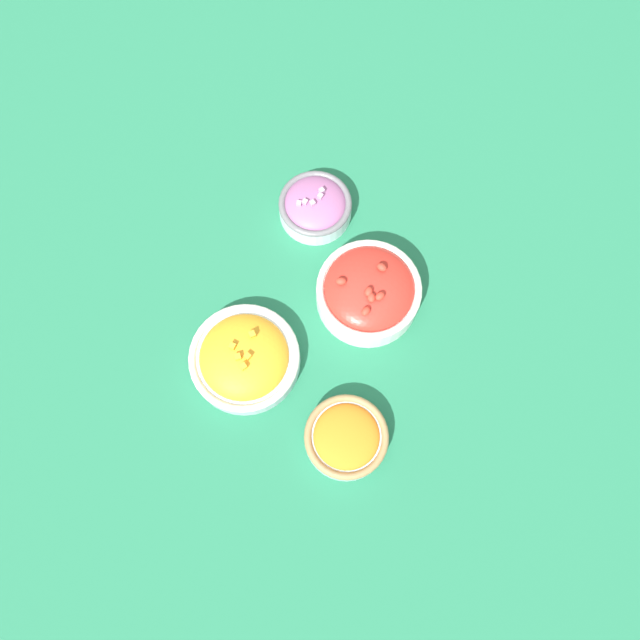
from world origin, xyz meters
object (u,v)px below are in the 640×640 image
bowl_squash (245,358)px  bowl_carrots (346,437)px  bowl_red_onion (315,206)px  bowl_cherry_tomatoes (369,291)px

bowl_squash → bowl_carrots: bearing=73.5°
bowl_red_onion → bowl_cherry_tomatoes: 0.19m
bowl_cherry_tomatoes → bowl_squash: (0.18, -0.15, -0.01)m
bowl_cherry_tomatoes → bowl_red_onion: bearing=-130.1°
bowl_carrots → bowl_squash: 0.21m
bowl_carrots → bowl_squash: bearing=-106.5°
bowl_red_onion → bowl_cherry_tomatoes: (0.12, 0.14, 0.01)m
bowl_cherry_tomatoes → bowl_squash: bowl_cherry_tomatoes is taller
bowl_carrots → bowl_cherry_tomatoes: 0.25m
bowl_red_onion → bowl_squash: (0.30, -0.01, -0.00)m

